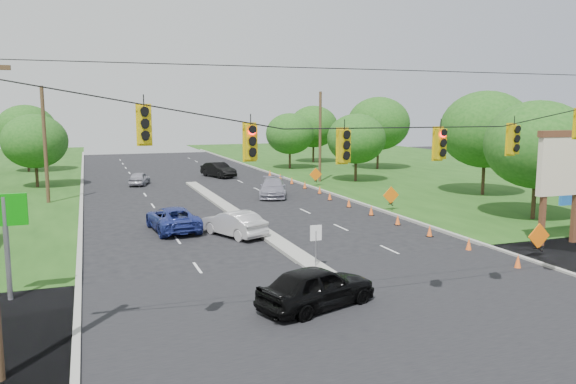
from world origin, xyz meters
name	(u,v)px	position (x,y,z in m)	size (l,w,h in m)	color
ground	(381,314)	(0.00, 0.00, 0.00)	(160.00, 160.00, 0.00)	black
grass_right	(574,194)	(30.00, 20.00, 0.00)	(40.00, 160.00, 0.06)	#1E4714
cross_street	(381,314)	(0.00, 0.00, 0.00)	(160.00, 14.00, 0.02)	black
curb_left	(81,202)	(-10.10, 30.00, 0.00)	(0.25, 110.00, 0.16)	gray
curb_right	(317,190)	(10.10, 30.00, 0.00)	(0.25, 110.00, 0.16)	gray
median	(234,213)	(0.00, 21.00, 0.00)	(1.00, 34.00, 0.18)	gray
median_sign	(316,238)	(0.00, 6.00, 1.46)	(0.55, 0.06, 2.05)	gray
signal_span	(398,178)	(-0.05, -1.00, 4.97)	(25.60, 0.32, 9.00)	#422D1C
utility_pole_far_left	(45,145)	(-12.50, 30.00, 4.50)	(0.28, 0.28, 9.00)	#422D1C
utility_pole_far_right	(320,137)	(12.50, 35.00, 4.50)	(0.28, 0.28, 9.00)	#422D1C
pylon_sign	(563,170)	(14.31, 6.20, 4.00)	(5.90, 2.30, 6.12)	#59331E
cone_0	(518,261)	(8.71, 3.00, 0.35)	(0.32, 0.32, 0.70)	orange
cone_1	(469,244)	(8.71, 6.50, 0.35)	(0.32, 0.32, 0.70)	orange
cone_2	(430,231)	(8.71, 10.00, 0.35)	(0.32, 0.32, 0.70)	orange
cone_3	(398,220)	(8.71, 13.50, 0.35)	(0.32, 0.32, 0.70)	orange
cone_4	(371,210)	(8.71, 17.00, 0.35)	(0.32, 0.32, 0.70)	orange
cone_5	(349,203)	(8.71, 20.50, 0.35)	(0.32, 0.32, 0.70)	orange
cone_6	(330,196)	(8.71, 24.00, 0.35)	(0.32, 0.32, 0.70)	orange
cone_7	(320,190)	(9.31, 27.50, 0.35)	(0.32, 0.32, 0.70)	orange
cone_8	(305,185)	(9.31, 31.00, 0.35)	(0.32, 0.32, 0.70)	orange
cone_9	(292,180)	(9.31, 34.50, 0.35)	(0.32, 0.32, 0.70)	orange
cone_10	(280,176)	(9.31, 38.00, 0.35)	(0.32, 0.32, 0.70)	orange
cone_11	(270,173)	(9.31, 41.50, 0.35)	(0.32, 0.32, 0.70)	orange
work_sign_0	(539,237)	(10.80, 4.00, 1.09)	(1.27, 0.58, 1.37)	black
work_sign_1	(391,196)	(10.80, 18.00, 1.09)	(1.27, 0.58, 1.37)	black
work_sign_2	(316,175)	(10.80, 32.00, 1.09)	(1.27, 0.58, 1.37)	black
tree_5	(35,141)	(-14.00, 40.00, 4.34)	(5.88, 5.88, 6.86)	black
tree_6	(26,130)	(-16.00, 55.00, 4.96)	(6.72, 6.72, 7.84)	black
tree_7	(537,145)	(18.00, 12.00, 4.96)	(6.72, 6.72, 7.84)	black
tree_8	(486,129)	(22.00, 22.00, 5.58)	(7.56, 7.56, 8.82)	black
tree_9	(356,139)	(16.00, 34.00, 4.34)	(5.88, 5.88, 6.86)	black
tree_10	(378,124)	(24.00, 44.00, 5.58)	(7.56, 7.56, 8.82)	black
tree_11	(313,127)	(20.00, 55.00, 4.96)	(6.72, 6.72, 7.84)	black
tree_12	(290,134)	(14.00, 48.00, 4.34)	(5.88, 5.88, 6.86)	black
black_sedan	(317,287)	(-1.89, 1.36, 0.80)	(1.88, 4.68, 1.60)	black
white_sedan	(234,223)	(-1.79, 13.96, 0.74)	(1.56, 4.46, 1.47)	#B2AFB0
blue_pickup	(173,219)	(-4.87, 16.58, 0.74)	(2.45, 5.30, 1.47)	navy
silver_car_far	(273,188)	(4.97, 27.27, 0.76)	(2.14, 5.27, 1.53)	gray
silver_car_oncoming	(139,178)	(-4.85, 38.71, 0.65)	(1.53, 3.79, 1.29)	#918F9B
dark_car_receding	(218,170)	(3.78, 42.50, 0.80)	(1.70, 4.88, 1.61)	black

